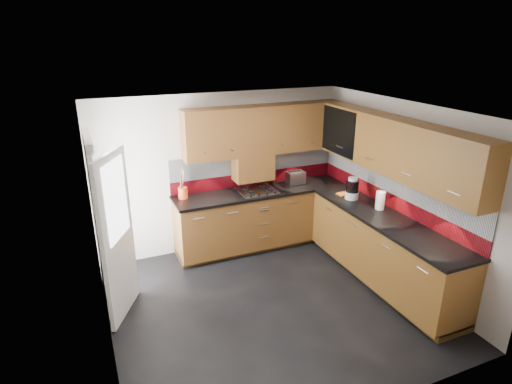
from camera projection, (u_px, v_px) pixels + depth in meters
name	position (u px, v px, depth m)	size (l,w,h in m)	color
room	(272.00, 192.00, 4.84)	(4.00, 3.80, 2.64)	black
base_cabinets	(316.00, 234.00, 6.22)	(2.70, 3.20, 0.95)	#5E3515
countertop	(318.00, 204.00, 6.03)	(2.72, 3.22, 0.04)	black
backsplash	(324.00, 178.00, 6.21)	(2.70, 3.20, 0.54)	maroon
upper_cabinets	(329.00, 138.00, 5.85)	(2.50, 3.20, 0.72)	#5E3515
extractor_hood	(253.00, 167.00, 6.49)	(0.60, 0.33, 0.40)	#5E3515
glass_cabinet	(347.00, 129.00, 6.26)	(0.32, 0.80, 0.66)	black
back_door	(106.00, 229.00, 4.99)	(0.42, 1.19, 2.04)	white
gas_hob	(257.00, 190.00, 6.46)	(0.56, 0.49, 0.04)	silver
utensil_pot	(183.00, 191.00, 6.16)	(0.13, 0.13, 0.48)	#E74915
toaster	(295.00, 178.00, 6.76)	(0.29, 0.18, 0.21)	silver
food_processor	(352.00, 189.00, 6.13)	(0.19, 0.19, 0.32)	white
paper_towel	(380.00, 200.00, 5.77)	(0.12, 0.12, 0.26)	white
orange_cloth	(342.00, 194.00, 6.33)	(0.15, 0.13, 0.02)	#D56117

